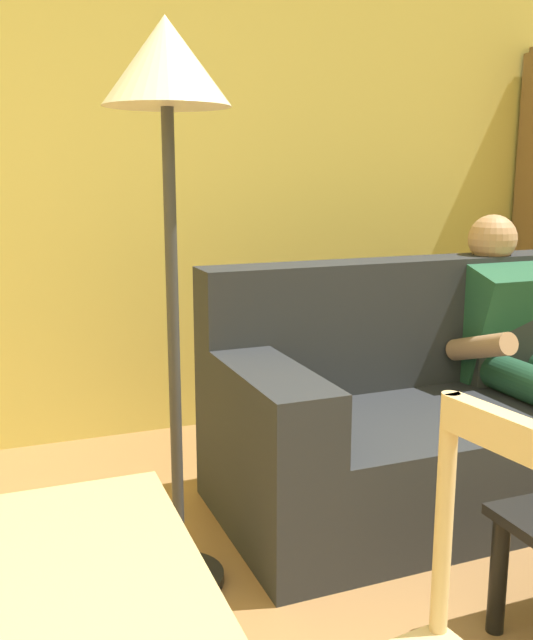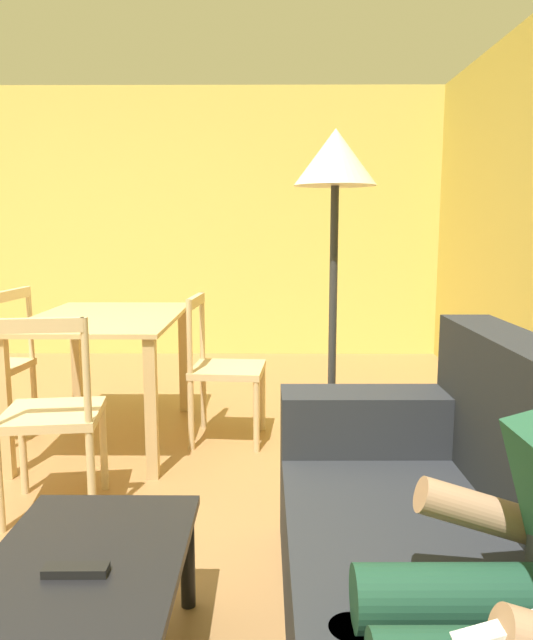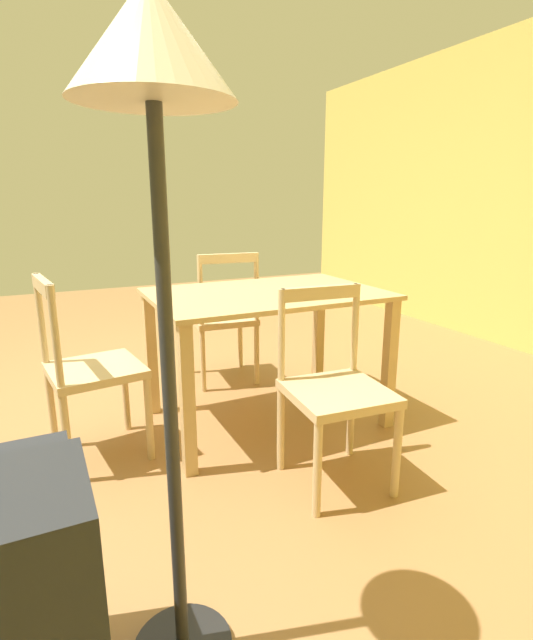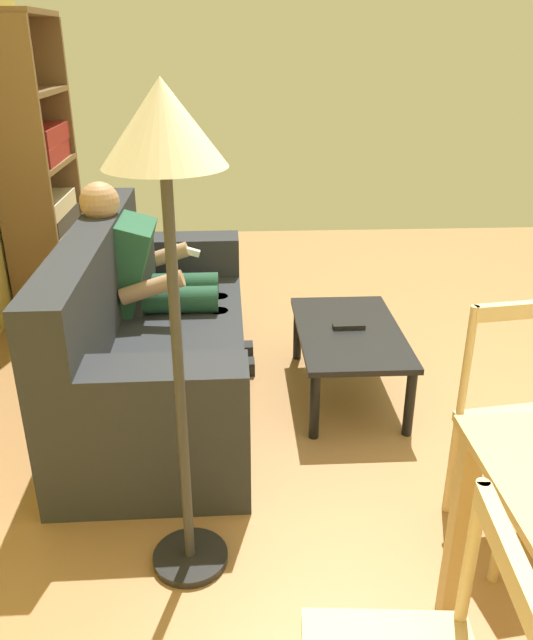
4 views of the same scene
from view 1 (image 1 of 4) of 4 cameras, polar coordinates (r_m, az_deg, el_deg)
name	(u,v)px [view 1 (image 1 of 4)]	position (r m, az deg, el deg)	size (l,w,h in m)	color
wall_back	(97,167)	(3.46, -13.52, 11.95)	(6.88, 0.12, 2.62)	#DBC660
couch	(458,410)	(2.99, 15.26, -7.06)	(2.00, 0.87, 0.93)	#282B30
person_lounging	(524,348)	(3.12, 20.16, -2.11)	(0.59, 0.92, 1.11)	#23563D
floor_lamp	(167,118)	(2.05, -8.04, 15.91)	(0.36, 0.36, 1.70)	black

